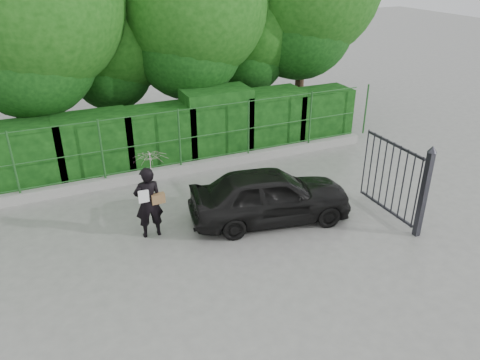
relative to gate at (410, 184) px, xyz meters
name	(u,v)px	position (x,y,z in m)	size (l,w,h in m)	color
ground	(224,253)	(-4.60, 0.72, -1.19)	(80.00, 80.00, 0.00)	gray
kerb	(169,171)	(-4.60, 5.22, -1.04)	(14.00, 0.25, 0.30)	#9E9E99
fence	(174,139)	(-4.38, 5.22, 0.01)	(14.13, 0.06, 1.80)	#225723
hedge	(155,135)	(-4.69, 6.22, -0.18)	(14.20, 1.20, 2.27)	black
trees	(166,6)	(-3.46, 8.46, 3.43)	(17.10, 6.15, 8.08)	black
gate	(410,184)	(0.00, 0.00, 0.00)	(0.22, 2.33, 2.36)	#25252B
woman	(150,185)	(-5.86, 2.18, 0.15)	(0.91, 0.85, 2.15)	black
car	(270,195)	(-2.94, 1.67, -0.49)	(1.65, 4.09, 1.39)	black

